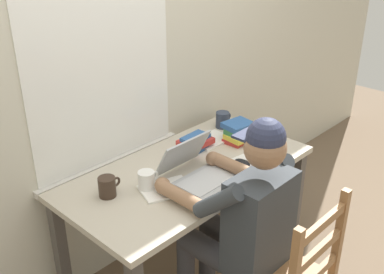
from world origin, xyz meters
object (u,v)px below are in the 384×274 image
(laptop, at_px, (197,170))
(coffee_mug_white, at_px, (147,181))
(coffee_mug_dark, at_px, (107,187))
(book_stack_main, at_px, (239,132))
(landscape_photo_print, at_px, (261,155))
(seated_person, at_px, (242,217))
(computer_mouse, at_px, (242,163))
(coffee_mug_spare, at_px, (223,120))
(book_stack_side, at_px, (195,142))
(desk, at_px, (188,184))

(laptop, bearing_deg, coffee_mug_white, 155.95)
(coffee_mug_dark, distance_m, book_stack_main, 0.93)
(laptop, bearing_deg, landscape_photo_print, -11.07)
(coffee_mug_dark, distance_m, landscape_photo_print, 0.93)
(seated_person, relative_size, coffee_mug_white, 9.97)
(computer_mouse, bearing_deg, coffee_mug_white, 159.35)
(seated_person, distance_m, coffee_mug_white, 0.51)
(coffee_mug_spare, height_order, book_stack_main, book_stack_main)
(computer_mouse, xyz_separation_m, book_stack_main, (0.23, 0.21, 0.04))
(seated_person, height_order, laptop, seated_person)
(computer_mouse, bearing_deg, seated_person, -141.91)
(seated_person, relative_size, book_stack_side, 6.20)
(seated_person, bearing_deg, landscape_photo_print, 26.45)
(coffee_mug_spare, bearing_deg, book_stack_main, -114.37)
(coffee_mug_dark, bearing_deg, coffee_mug_spare, 6.56)
(computer_mouse, distance_m, coffee_mug_dark, 0.76)
(book_stack_side, relative_size, landscape_photo_print, 1.53)
(book_stack_side, bearing_deg, seated_person, -115.95)
(coffee_mug_spare, bearing_deg, desk, -158.16)
(laptop, xyz_separation_m, computer_mouse, (0.28, -0.09, -0.03))
(coffee_mug_dark, bearing_deg, computer_mouse, -22.86)
(desk, bearing_deg, laptop, -111.66)
(computer_mouse, bearing_deg, book_stack_side, 95.48)
(coffee_mug_white, distance_m, coffee_mug_dark, 0.20)
(coffee_mug_dark, xyz_separation_m, book_stack_side, (0.67, 0.04, -0.01))
(computer_mouse, bearing_deg, desk, 140.65)
(computer_mouse, bearing_deg, laptop, 162.60)
(coffee_mug_white, xyz_separation_m, coffee_mug_dark, (-0.17, 0.10, 0.00))
(coffee_mug_dark, height_order, book_stack_side, coffee_mug_dark)
(book_stack_side, xyz_separation_m, landscape_photo_print, (0.21, -0.33, -0.04))
(laptop, relative_size, computer_mouse, 3.37)
(laptop, xyz_separation_m, landscape_photo_print, (0.45, -0.09, -0.05))
(coffee_mug_white, bearing_deg, seated_person, -63.99)
(computer_mouse, distance_m, book_stack_main, 0.31)
(book_stack_main, height_order, book_stack_side, book_stack_main)
(desk, relative_size, landscape_photo_print, 10.90)
(seated_person, height_order, coffee_mug_spare, seated_person)
(coffee_mug_white, bearing_deg, book_stack_side, 14.89)
(desk, xyz_separation_m, coffee_mug_spare, (0.55, 0.22, 0.15))
(desk, xyz_separation_m, book_stack_main, (0.46, 0.02, 0.16))
(book_stack_side, bearing_deg, landscape_photo_print, -58.09)
(coffee_mug_dark, relative_size, coffee_mug_spare, 1.00)
(desk, height_order, coffee_mug_spare, coffee_mug_spare)
(computer_mouse, xyz_separation_m, coffee_mug_dark, (-0.70, 0.30, 0.03))
(landscape_photo_print, bearing_deg, book_stack_main, 79.12)
(coffee_mug_white, distance_m, book_stack_side, 0.51)
(coffee_mug_white, height_order, coffee_mug_dark, coffee_mug_dark)
(laptop, relative_size, coffee_mug_white, 2.73)
(seated_person, bearing_deg, book_stack_main, 40.14)
(seated_person, relative_size, coffee_mug_dark, 9.86)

